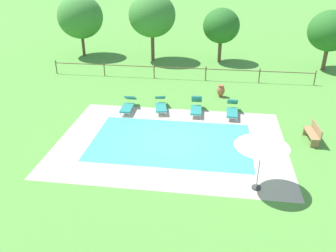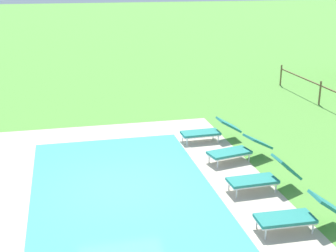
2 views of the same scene
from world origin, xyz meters
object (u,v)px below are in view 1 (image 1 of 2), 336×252
at_px(sun_lounger_north_near_steps, 196,107).
at_px(terracotta_urn_near_fence, 221,91).
at_px(sun_lounger_north_mid, 128,105).
at_px(tree_west_mid, 221,26).
at_px(tree_east_mid, 80,17).
at_px(sun_lounger_north_end, 232,110).
at_px(sun_lounger_north_far, 161,105).
at_px(wooden_bench_lawn_side, 313,133).
at_px(tree_far_west, 330,31).
at_px(patio_umbrella_open_foreground, 262,142).
at_px(tree_centre, 152,15).

height_order(sun_lounger_north_near_steps, terracotta_urn_near_fence, sun_lounger_north_near_steps).
relative_size(sun_lounger_north_mid, tree_west_mid, 0.47).
xyz_separation_m(sun_lounger_north_near_steps, sun_lounger_north_mid, (-3.94, -0.22, -0.02)).
relative_size(terracotta_urn_near_fence, tree_east_mid, 0.15).
bearing_deg(sun_lounger_north_end, sun_lounger_north_far, 177.54).
distance_m(tree_west_mid, tree_east_mid, 11.95).
bearing_deg(wooden_bench_lawn_side, tree_far_west, 74.19).
relative_size(patio_umbrella_open_foreground, tree_centre, 0.42).
relative_size(sun_lounger_north_mid, sun_lounger_north_far, 0.96).
height_order(sun_lounger_north_end, tree_east_mid, tree_east_mid).
distance_m(sun_lounger_north_far, patio_umbrella_open_foreground, 8.72).
xyz_separation_m(sun_lounger_north_far, tree_west_mid, (3.27, 10.78, 2.61)).
bearing_deg(wooden_bench_lawn_side, tree_centre, 127.78).
bearing_deg(tree_west_mid, tree_east_mid, 178.63).
height_order(sun_lounger_north_mid, sun_lounger_north_end, sun_lounger_north_end).
xyz_separation_m(sun_lounger_north_end, tree_west_mid, (-0.82, 10.96, 2.60)).
relative_size(tree_west_mid, tree_centre, 0.80).
bearing_deg(sun_lounger_north_mid, sun_lounger_north_far, 9.96).
bearing_deg(tree_far_west, terracotta_urn_near_fence, -138.45).
bearing_deg(terracotta_urn_near_fence, sun_lounger_north_far, -142.34).
distance_m(tree_centre, tree_east_mid, 6.36).
height_order(tree_west_mid, tree_east_mid, tree_east_mid).
bearing_deg(sun_lounger_north_end, sun_lounger_north_mid, -178.54).
distance_m(sun_lounger_north_far, tree_east_mid, 14.38).
bearing_deg(tree_east_mid, tree_west_mid, -1.37).
bearing_deg(sun_lounger_north_end, sun_lounger_north_near_steps, 178.13).
height_order(sun_lounger_north_mid, tree_west_mid, tree_west_mid).
relative_size(sun_lounger_north_end, tree_east_mid, 0.39).
distance_m(sun_lounger_north_end, tree_far_west, 12.59).
xyz_separation_m(sun_lounger_north_mid, patio_umbrella_open_foreground, (6.76, -6.69, 1.70)).
bearing_deg(tree_east_mid, sun_lounger_north_near_steps, -46.14).
xyz_separation_m(patio_umbrella_open_foreground, tree_east_mid, (-13.56, 18.09, 1.31)).
height_order(wooden_bench_lawn_side, tree_east_mid, tree_east_mid).
bearing_deg(patio_umbrella_open_foreground, sun_lounger_north_mid, 135.29).
xyz_separation_m(tree_west_mid, tree_centre, (-5.62, -0.27, 0.75)).
height_order(tree_far_west, tree_centre, tree_centre).
distance_m(sun_lounger_north_near_steps, sun_lounger_north_end, 2.03).
bearing_deg(terracotta_urn_near_fence, wooden_bench_lawn_side, -50.29).
distance_m(sun_lounger_north_end, patio_umbrella_open_foreground, 7.09).
distance_m(sun_lounger_north_near_steps, wooden_bench_lawn_side, 6.38).
relative_size(sun_lounger_north_mid, patio_umbrella_open_foreground, 0.90).
xyz_separation_m(sun_lounger_north_near_steps, sun_lounger_north_end, (2.03, -0.07, -0.01)).
xyz_separation_m(sun_lounger_north_mid, tree_centre, (-0.47, 10.84, 3.35)).
bearing_deg(terracotta_urn_near_fence, sun_lounger_north_near_steps, -116.43).
relative_size(sun_lounger_north_far, patio_umbrella_open_foreground, 0.93).
height_order(terracotta_urn_near_fence, tree_east_mid, tree_east_mid).
xyz_separation_m(patio_umbrella_open_foreground, tree_west_mid, (-1.62, 17.80, 0.91)).
bearing_deg(sun_lounger_north_near_steps, tree_far_west, 46.45).
distance_m(sun_lounger_north_end, terracotta_urn_near_fence, 2.91).
relative_size(sun_lounger_north_mid, tree_far_west, 0.46).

